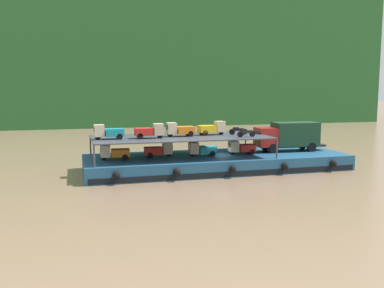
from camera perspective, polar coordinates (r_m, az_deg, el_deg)
The scene contains 15 objects.
ground_plane at distance 43.36m, azimuth 3.35°, elevation -3.42°, with size 400.00×400.00×0.00m, color #7F664C.
hillside_far_bank at distance 109.36m, azimuth -8.52°, elevation 13.82°, with size 119.58×37.84×36.44m.
cargo_barge at distance 43.20m, azimuth 3.37°, elevation -2.45°, with size 26.46×9.16×1.50m.
covered_lorry at distance 46.56m, azimuth 12.87°, elevation 1.13°, with size 7.91×2.49×3.10m.
cargo_rack at distance 41.77m, azimuth -1.55°, elevation 0.94°, with size 17.26×7.81×2.00m.
mini_truck_lower_stern at distance 40.71m, azimuth -10.42°, elevation -1.11°, with size 2.79×1.28×1.38m.
mini_truck_lower_aft at distance 41.77m, azimuth -4.48°, elevation -0.80°, with size 2.77×1.25×1.38m.
mini_truck_lower_mid at distance 42.19m, azimuth 1.34°, elevation -0.69°, with size 2.79×1.28×1.38m.
mini_truck_lower_fore at distance 43.76m, azimuth 6.66°, elevation -0.45°, with size 2.77×1.26×1.38m.
mini_truck_upper_stern at distance 40.05m, azimuth -11.21°, elevation 1.61°, with size 2.78×1.26×1.38m.
mini_truck_upper_mid at distance 40.29m, azimuth -5.72°, elevation 1.75°, with size 2.77×1.26×1.38m.
mini_truck_upper_fore at distance 41.67m, azimuth -1.67°, elevation 1.97°, with size 2.77×1.25×1.38m.
mini_truck_upper_bow at distance 43.17m, azimuth 2.73°, elevation 2.15°, with size 2.79×1.30×1.38m.
motorcycle_upper_port at distance 41.41m, azimuth 7.31°, elevation 1.52°, with size 1.90×0.55×0.87m.
motorcycle_upper_centre at distance 43.60m, azimuth 6.22°, elevation 1.83°, with size 1.90×0.55×0.87m.
Camera 1 is at (-13.94, -40.25, 8.12)m, focal length 39.58 mm.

